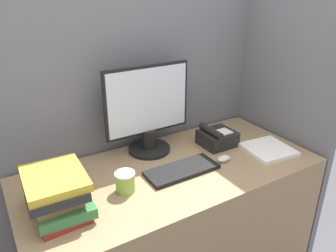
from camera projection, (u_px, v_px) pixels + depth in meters
The scene contains 10 objects.
cubicle_panel_rear at pixel (137, 118), 1.88m from camera, with size 1.90×0.04×1.79m.
cubicle_panel_right at pixel (280, 111), 1.98m from camera, with size 0.04×0.75×1.79m.
desk at pixel (172, 228), 1.79m from camera, with size 1.50×0.69×0.75m.
monitor at pixel (148, 114), 1.72m from camera, with size 0.48×0.23×0.48m.
keyboard at pixel (182, 170), 1.60m from camera, with size 0.36×0.15×0.02m.
mouse at pixel (223, 159), 1.69m from camera, with size 0.08×0.04×0.03m.
coffee_cup at pixel (125, 182), 1.44m from camera, with size 0.09×0.09×0.09m.
book_stack at pixel (56, 193), 1.30m from camera, with size 0.25×0.31×0.17m.
desk_telephone at pixel (217, 137), 1.86m from camera, with size 0.19×0.18×0.12m.
paper_pile at pixel (268, 149), 1.80m from camera, with size 0.26×0.26×0.02m.
Camera 1 is at (-0.75, -0.85, 1.61)m, focal length 35.00 mm.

